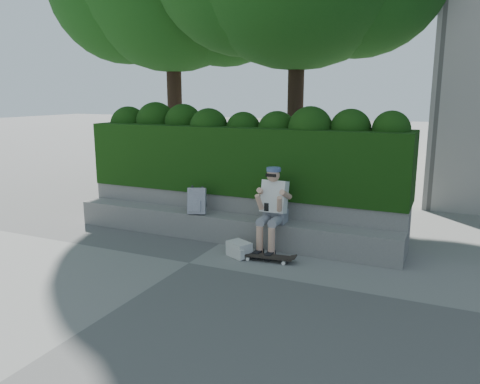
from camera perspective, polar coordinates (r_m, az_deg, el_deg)
The scene contains 8 objects.
ground at distance 7.25m, azimuth -6.24°, elevation -8.59°, with size 80.00×80.00×0.00m, color slate.
bench_ledge at distance 8.22m, azimuth -1.82°, elevation -4.38°, with size 6.00×0.45×0.45m, color gray.
planter_wall at distance 8.60m, azimuth -0.42°, elevation -2.61°, with size 6.00×0.50×0.75m, color gray.
hedge at distance 8.61m, azimuth 0.20°, elevation 4.03°, with size 6.00×1.00×1.20m, color black.
person at distance 7.56m, azimuth 4.03°, elevation -1.73°, with size 0.40×0.76×1.38m.
skateboard at distance 7.28m, azimuth 3.29°, elevation -7.86°, with size 0.83×0.29×0.08m.
backpack_plaid at distance 8.25m, azimuth -5.28°, elevation -1.09°, with size 0.32×0.17×0.46m, color #BABABF.
backpack_ground at distance 7.45m, azimuth -0.11°, elevation -6.98°, with size 0.37×0.26×0.24m, color beige.
Camera 1 is at (3.51, -5.82, 2.54)m, focal length 35.00 mm.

